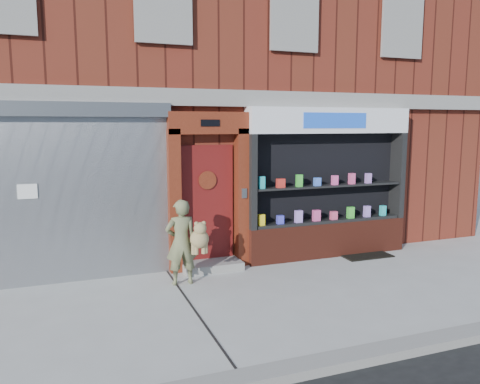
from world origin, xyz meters
TOP-DOWN VIEW (x-y plane):
  - ground at (0.00, 0.00)m, footprint 80.00×80.00m
  - curb at (0.00, -2.15)m, footprint 60.00×0.30m
  - building at (-0.00, 5.99)m, footprint 12.00×8.16m
  - shutter_bay at (-3.00, 1.93)m, footprint 3.10×0.30m
  - red_door_bay at (-0.75, 1.86)m, footprint 1.52×0.58m
  - pharmacy_bay at (1.75, 1.81)m, footprint 3.50×0.41m
  - woman at (-1.41, 1.12)m, footprint 0.70×0.49m
  - doormat at (2.48, 1.55)m, footprint 1.03×0.73m

SIDE VIEW (x-z plane):
  - ground at x=0.00m, z-range 0.00..0.00m
  - doormat at x=2.48m, z-range 0.00..0.03m
  - curb at x=0.00m, z-range 0.00..0.12m
  - woman at x=-1.41m, z-range 0.01..1.46m
  - pharmacy_bay at x=1.75m, z-range -0.13..2.87m
  - red_door_bay at x=-0.75m, z-range 0.01..2.91m
  - shutter_bay at x=-3.00m, z-range 0.20..3.24m
  - building at x=0.00m, z-range 0.00..8.00m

